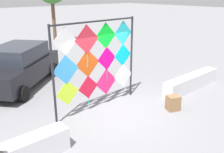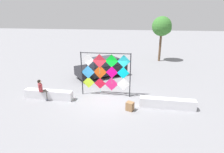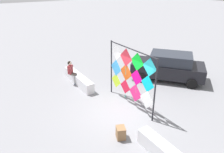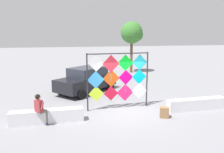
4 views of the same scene
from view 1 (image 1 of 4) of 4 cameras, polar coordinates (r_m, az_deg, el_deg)
ground at (r=8.24m, az=0.97°, el=-8.59°), size 120.00×120.00×0.00m
plaza_ledge_right at (r=10.64m, az=18.02°, el=-1.22°), size 3.25×0.47×0.61m
kite_display_rack at (r=8.03m, az=-3.47°, el=4.13°), size 3.37×0.17×3.02m
parked_car at (r=11.10m, az=-20.99°, el=2.37°), size 4.61×4.31×1.72m
cardboard_box_large at (r=8.62m, az=14.04°, el=-5.99°), size 0.52×0.48×0.52m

